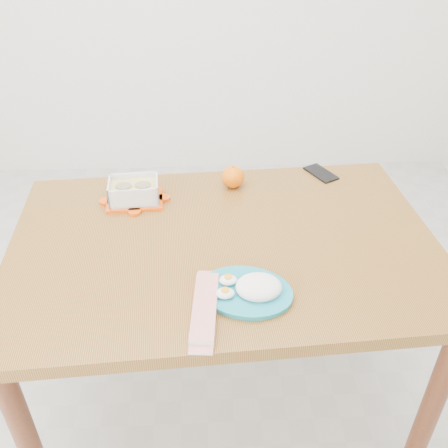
{
  "coord_description": "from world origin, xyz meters",
  "views": [
    {
      "loc": [
        0.11,
        -1.26,
        1.64
      ],
      "look_at": [
        0.16,
        -0.09,
        0.81
      ],
      "focal_mm": 40.0,
      "sensor_mm": 36.0,
      "label": 1
    }
  ],
  "objects_px": {
    "food_container": "(134,191)",
    "smartphone": "(321,173)",
    "rice_plate": "(250,289)",
    "dining_table": "(224,265)",
    "orange_fruit": "(233,177)"
  },
  "relations": [
    {
      "from": "food_container",
      "to": "smartphone",
      "type": "xyz_separation_m",
      "value": [
        0.65,
        0.15,
        -0.03
      ]
    },
    {
      "from": "orange_fruit",
      "to": "smartphone",
      "type": "xyz_separation_m",
      "value": [
        0.32,
        0.07,
        -0.03
      ]
    },
    {
      "from": "dining_table",
      "to": "orange_fruit",
      "type": "xyz_separation_m",
      "value": [
        0.04,
        0.31,
        0.13
      ]
    },
    {
      "from": "dining_table",
      "to": "food_container",
      "type": "relative_size",
      "value": 6.87
    },
    {
      "from": "orange_fruit",
      "to": "smartphone",
      "type": "distance_m",
      "value": 0.33
    },
    {
      "from": "rice_plate",
      "to": "smartphone",
      "type": "bearing_deg",
      "value": 80.06
    },
    {
      "from": "rice_plate",
      "to": "smartphone",
      "type": "distance_m",
      "value": 0.69
    },
    {
      "from": "orange_fruit",
      "to": "food_container",
      "type": "bearing_deg",
      "value": -166.29
    },
    {
      "from": "orange_fruit",
      "to": "rice_plate",
      "type": "distance_m",
      "value": 0.54
    },
    {
      "from": "smartphone",
      "to": "dining_table",
      "type": "bearing_deg",
      "value": -161.9
    },
    {
      "from": "dining_table",
      "to": "smartphone",
      "type": "xyz_separation_m",
      "value": [
        0.37,
        0.38,
        0.1
      ]
    },
    {
      "from": "dining_table",
      "to": "orange_fruit",
      "type": "distance_m",
      "value": 0.34
    },
    {
      "from": "orange_fruit",
      "to": "smartphone",
      "type": "bearing_deg",
      "value": 12.8
    },
    {
      "from": "dining_table",
      "to": "rice_plate",
      "type": "xyz_separation_m",
      "value": [
        0.06,
        -0.23,
        0.11
      ]
    },
    {
      "from": "dining_table",
      "to": "smartphone",
      "type": "height_order",
      "value": "smartphone"
    }
  ]
}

